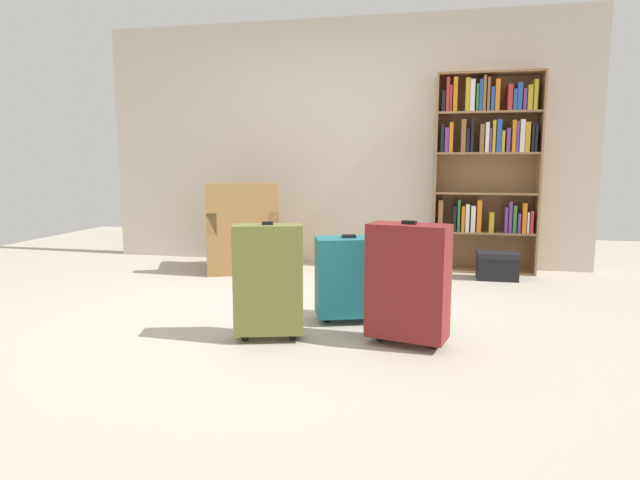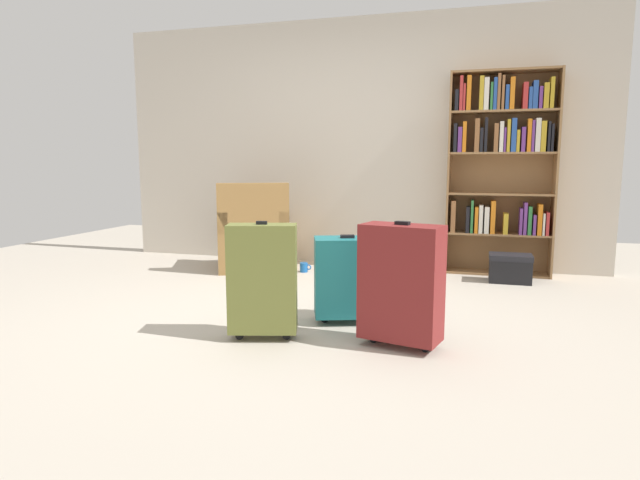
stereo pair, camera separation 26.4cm
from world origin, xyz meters
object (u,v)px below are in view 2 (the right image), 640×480
suitcase_olive (262,279)px  storage_box (510,267)px  suitcase_teal (347,277)px  suitcase_dark_red (401,283)px  bookshelf (501,161)px  mug (304,267)px  armchair (254,239)px

suitcase_olive → storage_box: bearing=53.3°
suitcase_teal → suitcase_dark_red: bearing=-43.8°
bookshelf → mug: 2.20m
suitcase_olive → armchair: bearing=114.6°
storage_box → suitcase_dark_red: (-0.74, -2.04, 0.26)m
mug → suitcase_dark_red: size_ratio=0.16×
bookshelf → armchair: size_ratio=2.13×
bookshelf → suitcase_teal: bookshelf is taller
suitcase_olive → mug: bearing=100.7°
suitcase_teal → suitcase_olive: suitcase_olive is taller
mug → suitcase_olive: bearing=-79.3°
mug → suitcase_olive: size_ratio=0.16×
suitcase_teal → storage_box: bearing=54.4°
mug → armchair: bearing=178.1°
storage_box → armchair: bearing=-178.4°
armchair → suitcase_olive: (0.94, -2.06, 0.07)m
suitcase_dark_red → suitcase_teal: bearing=136.2°
suitcase_teal → suitcase_olive: 0.66m
storage_box → suitcase_dark_red: size_ratio=0.50×
bookshelf → storage_box: 1.05m
storage_box → bookshelf: bearing=106.0°
armchair → mug: size_ratio=7.69×
bookshelf → suitcase_dark_red: size_ratio=2.59×
bookshelf → storage_box: bearing=-74.0°
suitcase_dark_red → bookshelf: bearing=75.2°
suitcase_teal → bookshelf: bearing=62.2°
armchair → storage_box: bearing=1.6°
bookshelf → suitcase_olive: (-1.48, -2.51, -0.73)m
mug → suitcase_teal: (0.81, -1.54, 0.27)m
storage_box → suitcase_olive: suitcase_olive is taller
suitcase_teal → suitcase_dark_red: size_ratio=0.80×
armchair → storage_box: (2.53, 0.07, -0.18)m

